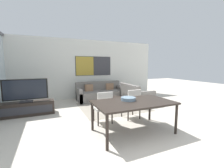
# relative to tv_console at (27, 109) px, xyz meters

# --- Properties ---
(ground_plane) EXTENTS (24.00, 24.00, 0.00)m
(ground_plane) POSITION_rel_tv_console_xyz_m (2.34, -3.33, -0.22)
(ground_plane) COLOR beige
(wall_back) EXTENTS (7.45, 0.09, 2.80)m
(wall_back) POSITION_rel_tv_console_xyz_m (2.36, 1.87, 1.19)
(wall_back) COLOR silver
(wall_back) RESTS_ON ground_plane
(area_rug) EXTENTS (2.37, 2.19, 0.01)m
(area_rug) POSITION_rel_tv_console_xyz_m (2.88, -0.22, -0.21)
(area_rug) COLOR gray
(area_rug) RESTS_ON ground_plane
(tv_console) EXTENTS (1.62, 0.47, 0.43)m
(tv_console) POSITION_rel_tv_console_xyz_m (0.00, 0.00, 0.00)
(tv_console) COLOR black
(tv_console) RESTS_ON ground_plane
(television) EXTENTS (1.28, 0.20, 0.73)m
(television) POSITION_rel_tv_console_xyz_m (0.00, 0.00, 0.58)
(television) COLOR #2D2D33
(television) RESTS_ON tv_console
(sofa_main) EXTENTS (2.15, 0.90, 0.82)m
(sofa_main) POSITION_rel_tv_console_xyz_m (2.88, 1.13, 0.06)
(sofa_main) COLOR slate
(sofa_main) RESTS_ON ground_plane
(sofa_side) EXTENTS (0.90, 1.38, 0.82)m
(sofa_side) POSITION_rel_tv_console_xyz_m (3.98, -0.10, 0.06)
(sofa_side) COLOR slate
(sofa_side) RESTS_ON ground_plane
(coffee_table) EXTENTS (0.95, 0.95, 0.35)m
(coffee_table) POSITION_rel_tv_console_xyz_m (2.88, -0.22, 0.05)
(coffee_table) COLOR black
(coffee_table) RESTS_ON ground_plane
(dining_table) EXTENTS (1.84, 1.09, 0.75)m
(dining_table) POSITION_rel_tv_console_xyz_m (2.46, -2.41, 0.47)
(dining_table) COLOR black
(dining_table) RESTS_ON ground_plane
(dining_chair_left) EXTENTS (0.46, 0.46, 0.89)m
(dining_chair_left) POSITION_rel_tv_console_xyz_m (2.00, -1.62, 0.28)
(dining_chair_left) COLOR beige
(dining_chair_left) RESTS_ON ground_plane
(dining_chair_centre) EXTENTS (0.46, 0.46, 0.89)m
(dining_chair_centre) POSITION_rel_tv_console_xyz_m (2.91, -1.62, 0.28)
(dining_chair_centre) COLOR beige
(dining_chair_centre) RESTS_ON ground_plane
(fruit_bowl) EXTENTS (0.35, 0.35, 0.08)m
(fruit_bowl) POSITION_rel_tv_console_xyz_m (2.40, -2.26, 0.57)
(fruit_bowl) COLOR slate
(fruit_bowl) RESTS_ON dining_table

